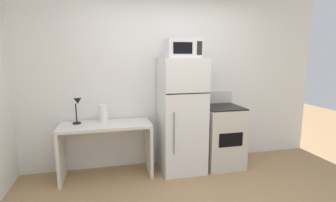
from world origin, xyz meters
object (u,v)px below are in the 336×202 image
object	(u,v)px
desk	(106,139)
paper_towel_roll	(104,113)
refrigerator	(182,115)
microwave	(183,48)
desk_lamp	(77,107)
oven_range	(221,135)

from	to	relation	value
desk	paper_towel_roll	size ratio (longest dim) A/B	5.11
refrigerator	microwave	bearing A→B (deg)	-89.67
refrigerator	paper_towel_roll	bearing A→B (deg)	171.98
desk	desk_lamp	distance (m)	0.59
microwave	oven_range	world-z (taller)	microwave
paper_towel_roll	refrigerator	bearing A→B (deg)	-8.02
paper_towel_roll	microwave	distance (m)	1.42
paper_towel_roll	microwave	bearing A→B (deg)	-9.11
refrigerator	desk_lamp	bearing A→B (deg)	175.34
refrigerator	oven_range	xyz separation A→B (m)	(0.64, 0.00, -0.35)
microwave	refrigerator	bearing A→B (deg)	90.33
desk_lamp	refrigerator	size ratio (longest dim) A/B	0.22
refrigerator	microwave	world-z (taller)	microwave
microwave	oven_range	size ratio (longest dim) A/B	0.42
desk	paper_towel_roll	distance (m)	0.36
desk	refrigerator	size ratio (longest dim) A/B	0.75
desk	desk_lamp	size ratio (longest dim) A/B	3.47
refrigerator	microwave	distance (m)	0.95
desk_lamp	oven_range	xyz separation A→B (m)	(2.07, -0.11, -0.52)
desk_lamp	paper_towel_roll	world-z (taller)	desk_lamp
paper_towel_roll	desk	bearing A→B (deg)	-79.87
desk_lamp	microwave	distance (m)	1.63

